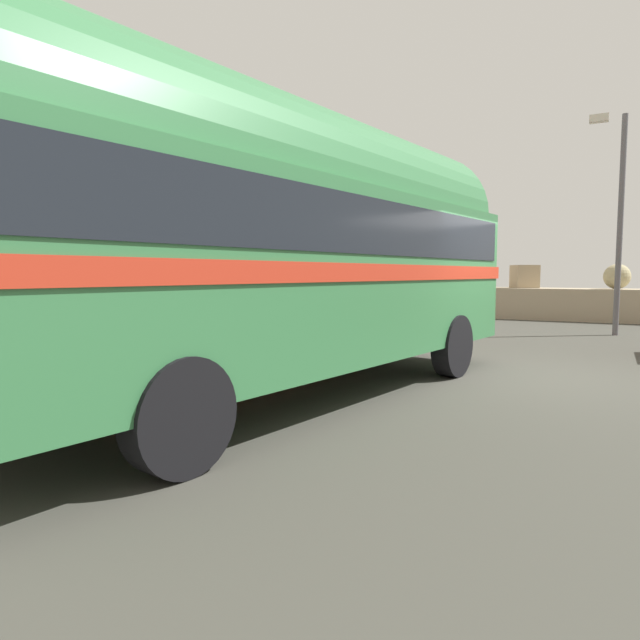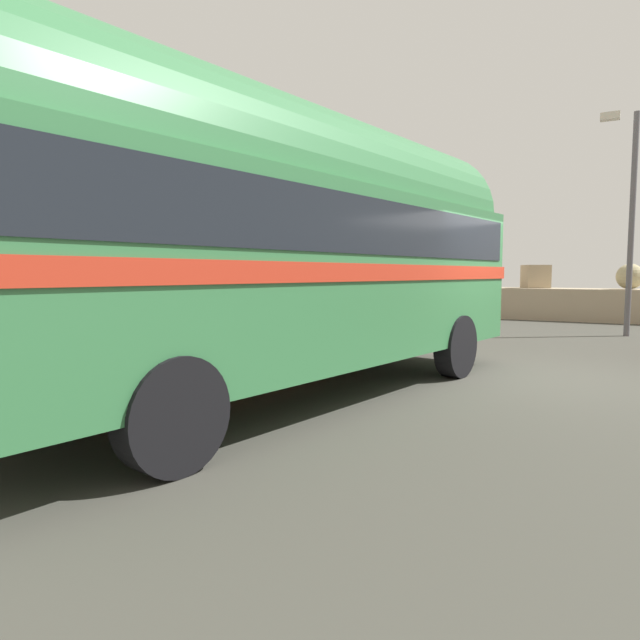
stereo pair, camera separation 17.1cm
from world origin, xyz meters
TOP-DOWN VIEW (x-y plane):
  - ground at (0.00, 0.00)m, footprint 32.00×26.00m
  - breakwater at (-0.17, 11.78)m, footprint 31.36×1.85m
  - vintage_coach at (-2.43, -2.92)m, footprint 3.77×8.86m
  - second_coach at (-6.96, -1.81)m, footprint 4.96×8.90m
  - lamp_post at (1.27, 7.08)m, footprint 0.87×0.43m

SIDE VIEW (x-z plane):
  - ground at x=0.00m, z-range 0.00..0.02m
  - breakwater at x=-0.17m, z-range -0.54..1.92m
  - vintage_coach at x=-2.43m, z-range 0.20..3.90m
  - second_coach at x=-6.96m, z-range 0.20..3.90m
  - lamp_post at x=1.27m, z-range 0.40..6.01m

